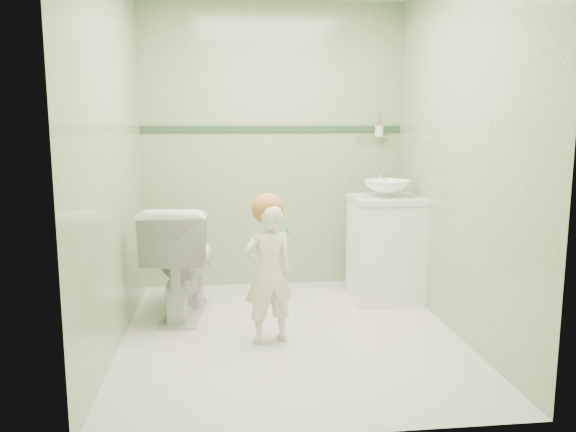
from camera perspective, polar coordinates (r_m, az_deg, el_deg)
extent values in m
plane|color=beige|center=(3.87, 0.26, -11.83)|extent=(2.50, 2.50, 0.00)
cube|color=#81A474|center=(4.86, -1.50, 6.97)|extent=(2.20, 0.04, 2.40)
cube|color=#81A474|center=(2.39, 3.87, 4.59)|extent=(2.20, 0.04, 2.40)
cube|color=#81A474|center=(3.65, -17.21, 5.82)|extent=(0.04, 2.50, 2.40)
cube|color=#81A474|center=(3.91, 16.61, 6.04)|extent=(0.04, 2.50, 2.40)
cube|color=#2E492F|center=(4.85, -1.49, 8.74)|extent=(2.20, 0.02, 0.05)
cube|color=white|center=(4.58, 9.71, -3.40)|extent=(0.52, 0.50, 0.80)
cube|color=white|center=(4.51, 9.85, 1.69)|extent=(0.54, 0.52, 0.04)
imported|color=white|center=(4.50, 9.88, 2.75)|extent=(0.37, 0.37, 0.13)
cylinder|color=silver|center=(4.69, 9.21, 3.71)|extent=(0.03, 0.03, 0.18)
cylinder|color=silver|center=(4.63, 9.41, 4.63)|extent=(0.02, 0.12, 0.02)
cylinder|color=silver|center=(4.95, 8.37, 7.85)|extent=(0.26, 0.02, 0.02)
cylinder|color=silver|center=(4.95, 9.12, 8.41)|extent=(0.07, 0.07, 0.09)
cylinder|color=#C9453A|center=(4.96, 9.23, 9.22)|extent=(0.01, 0.01, 0.17)
cylinder|color=blue|center=(4.94, 9.03, 9.22)|extent=(0.01, 0.01, 0.17)
imported|color=white|center=(4.22, -10.62, -4.35)|extent=(0.54, 0.85, 0.82)
imported|color=silver|center=(3.63, -1.99, -5.81)|extent=(0.37, 0.29, 0.90)
sphere|color=#B56938|center=(3.57, -2.06, 0.74)|extent=(0.20, 0.20, 0.20)
cylinder|color=#148B81|center=(3.47, -0.06, -1.58)|extent=(0.04, 0.14, 0.06)
cube|color=white|center=(3.49, -1.28, -0.86)|extent=(0.03, 0.03, 0.02)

